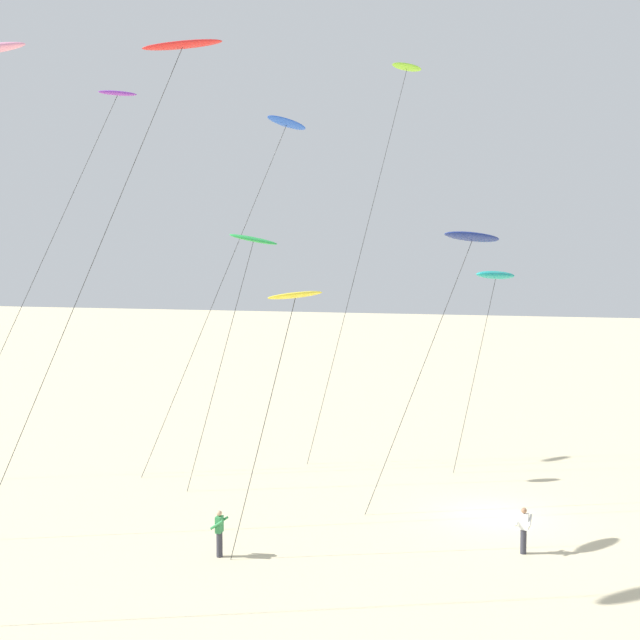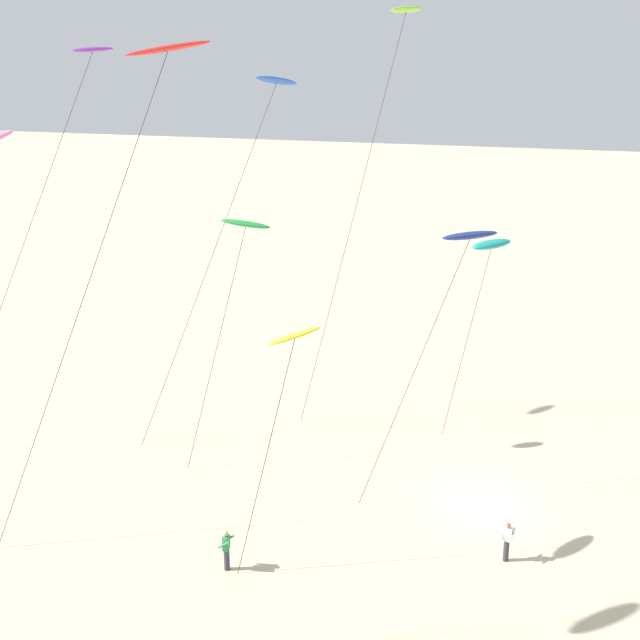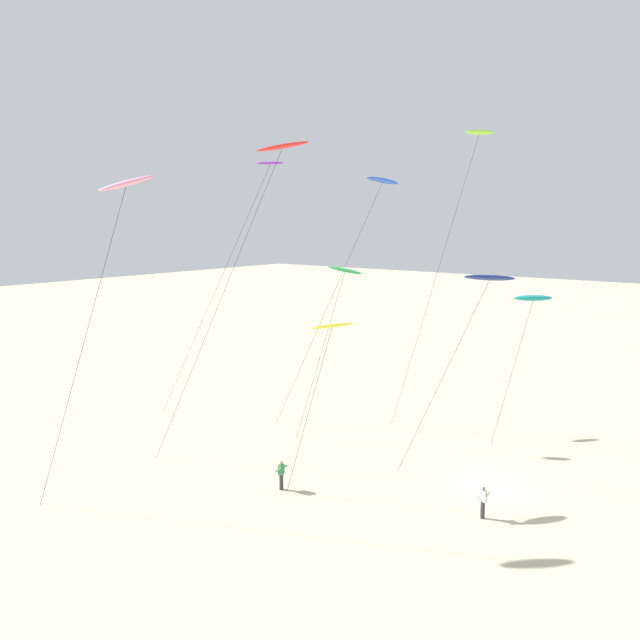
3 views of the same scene
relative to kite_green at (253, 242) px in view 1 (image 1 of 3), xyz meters
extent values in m
plane|color=beige|center=(-1.60, -11.32, -11.31)|extent=(260.00, 260.00, 0.00)
ellipsoid|color=green|center=(0.03, -0.03, 0.14)|extent=(1.54, 2.27, 0.72)
cylinder|color=#262626|center=(-1.05, 1.20, -5.63)|extent=(2.18, 2.48, 11.37)
ellipsoid|color=purple|center=(1.60, 7.90, 7.56)|extent=(1.91, 1.67, 0.31)
cylinder|color=#262626|center=(-1.21, 11.11, -1.92)|extent=(5.66, 6.46, 18.79)
ellipsoid|color=#8CD833|center=(8.11, -5.53, 9.36)|extent=(2.37, 1.62, 0.48)
cylinder|color=#262626|center=(6.22, -3.37, -1.02)|extent=(3.81, 4.35, 20.59)
ellipsoid|color=navy|center=(0.27, -10.00, 0.17)|extent=(3.37, 2.72, 0.69)
cylinder|color=#262626|center=(-1.41, -8.08, -5.64)|extent=(3.39, 3.88, 11.36)
ellipsoid|color=teal|center=(6.32, -10.45, -1.55)|extent=(3.21, 2.30, 0.55)
cylinder|color=#262626|center=(5.55, -9.56, -6.51)|extent=(1.59, 1.81, 9.61)
ellipsoid|color=blue|center=(4.39, -0.11, 6.14)|extent=(2.38, 1.87, 0.81)
cylinder|color=#262626|center=(1.88, 2.75, -2.64)|extent=(5.04, 5.76, 17.37)
ellipsoid|color=red|center=(-5.16, 0.86, 7.71)|extent=(2.26, 3.12, 0.78)
cylinder|color=#262626|center=(-7.81, 3.90, -1.85)|extent=(5.34, 6.10, 18.94)
ellipsoid|color=yellow|center=(-7.80, -4.78, -2.09)|extent=(2.37, 1.85, 0.46)
cylinder|color=#262626|center=(-8.62, -3.85, -6.74)|extent=(1.66, 1.89, 9.16)
cylinder|color=#33333D|center=(-9.29, -2.43, -10.87)|extent=(0.22, 0.22, 0.88)
cube|color=#338C4C|center=(-9.29, -2.43, -10.14)|extent=(0.34, 0.21, 0.58)
sphere|color=tan|center=(-9.29, -2.43, -9.74)|extent=(0.20, 0.20, 0.20)
cylinder|color=#338C4C|center=(-9.51, -2.44, -10.09)|extent=(0.10, 0.50, 0.39)
cylinder|color=#338C4C|center=(-9.07, -2.43, -10.09)|extent=(0.10, 0.50, 0.39)
cylinder|color=#33333D|center=(-5.77, -12.66, -10.87)|extent=(0.22, 0.22, 0.88)
cube|color=white|center=(-5.77, -12.66, -10.14)|extent=(0.24, 0.36, 0.58)
sphere|color=#9E7051|center=(-5.77, -12.66, -9.74)|extent=(0.20, 0.20, 0.20)
cylinder|color=white|center=(-5.79, -12.88, -10.09)|extent=(0.51, 0.14, 0.39)
cylinder|color=white|center=(-5.74, -12.45, -10.09)|extent=(0.51, 0.14, 0.39)
camera|label=1|loc=(-35.19, -14.25, -0.94)|focal=45.95mm
camera|label=2|loc=(-35.46, -13.59, 8.10)|focal=48.16mm
camera|label=3|loc=(-34.65, -24.71, 3.47)|focal=36.15mm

